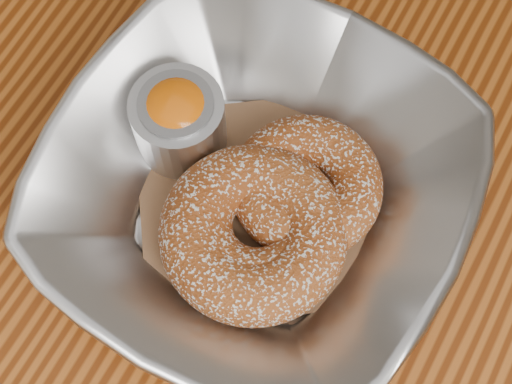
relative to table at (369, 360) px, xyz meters
The scene contains 7 objects.
table is the anchor object (origin of this frame).
serving_bowl 0.17m from the table, 164.83° to the left, with size 0.25×0.25×0.06m, color #B6B8BD.
parchment 0.16m from the table, 164.83° to the left, with size 0.14×0.14×0.00m, color brown.
donut_back 0.16m from the table, 149.89° to the left, with size 0.09×0.09×0.03m, color brown.
donut_front 0.16m from the table, behind, with size 0.11×0.11×0.04m, color brown.
donut_extra 0.16m from the table, behind, with size 0.10×0.10×0.04m, color brown.
ramekin 0.22m from the table, 165.08° to the left, with size 0.06×0.06×0.06m.
Camera 1 is at (-0.02, -0.12, 1.22)m, focal length 55.00 mm.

